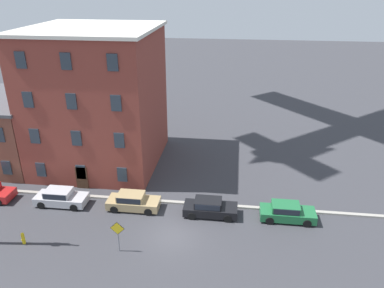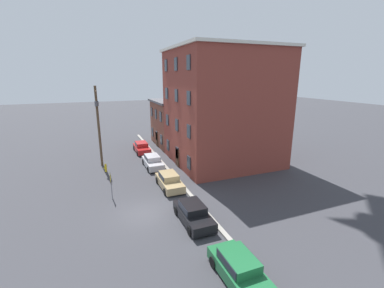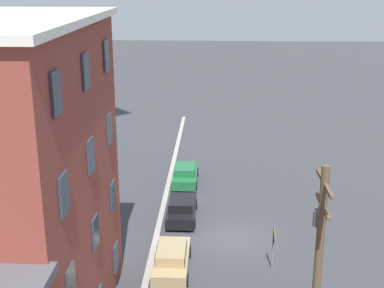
# 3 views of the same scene
# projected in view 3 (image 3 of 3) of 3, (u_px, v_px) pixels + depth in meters

# --- Properties ---
(ground_plane) EXTENTS (200.00, 200.00, 0.00)m
(ground_plane) POSITION_uv_depth(u_px,v_px,m) (230.00, 237.00, 32.55)
(ground_plane) COLOR #38383D
(kerb_strip) EXTENTS (56.00, 0.36, 0.16)m
(kerb_strip) POSITION_uv_depth(u_px,v_px,m) (157.00, 234.00, 32.71)
(kerb_strip) COLOR #9E998E
(kerb_strip) RESTS_ON ground_plane
(car_tan) EXTENTS (4.40, 1.92, 1.43)m
(car_tan) POSITION_uv_depth(u_px,v_px,m) (172.00, 259.00, 28.64)
(car_tan) COLOR tan
(car_tan) RESTS_ON ground_plane
(car_black) EXTENTS (4.40, 1.92, 1.43)m
(car_black) POSITION_uv_depth(u_px,v_px,m) (182.00, 208.00, 34.85)
(car_black) COLOR black
(car_black) RESTS_ON ground_plane
(car_green) EXTENTS (4.40, 1.92, 1.43)m
(car_green) POSITION_uv_depth(u_px,v_px,m) (185.00, 174.00, 40.78)
(car_green) COLOR #1E6638
(car_green) RESTS_ON ground_plane
(caution_sign) EXTENTS (1.05, 0.08, 2.51)m
(caution_sign) POSITION_uv_depth(u_px,v_px,m) (273.00, 241.00, 28.57)
(caution_sign) COLOR slate
(caution_sign) RESTS_ON ground_plane
(utility_pole) EXTENTS (2.40, 0.44, 9.52)m
(utility_pole) POSITION_uv_depth(u_px,v_px,m) (317.00, 280.00, 18.22)
(utility_pole) COLOR brown
(utility_pole) RESTS_ON ground_plane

